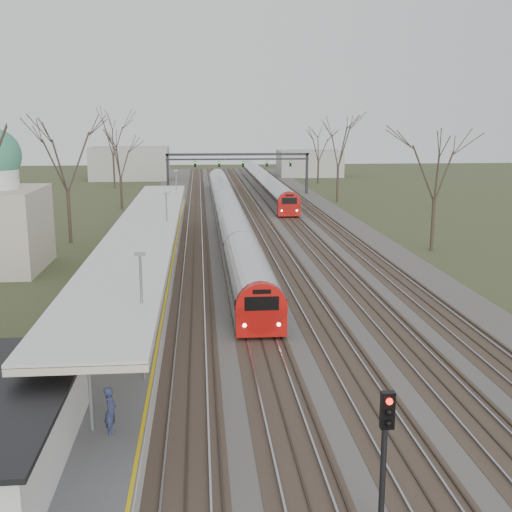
{
  "coord_description": "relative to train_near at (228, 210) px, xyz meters",
  "views": [
    {
      "loc": [
        -5.45,
        -9.56,
        10.89
      ],
      "look_at": [
        -1.78,
        31.96,
        2.0
      ],
      "focal_mm": 45.0,
      "sensor_mm": 36.0,
      "label": 1
    }
  ],
  "objects": [
    {
      "name": "signal_post",
      "position": [
        1.75,
        -52.58,
        1.25
      ],
      "size": [
        0.35,
        0.45,
        4.1
      ],
      "color": "black",
      "rests_on": "ground"
    },
    {
      "name": "track_bed",
      "position": [
        2.76,
        -2.97,
        -1.42
      ],
      "size": [
        24.0,
        160.0,
        0.22
      ],
      "color": "#474442",
      "rests_on": "ground"
    },
    {
      "name": "passenger",
      "position": [
        -5.9,
        -48.25,
        0.32
      ],
      "size": [
        0.42,
        0.61,
        1.6
      ],
      "primitive_type": "imported",
      "rotation": [
        0.0,
        0.0,
        1.51
      ],
      "color": "#2A3353",
      "rests_on": "platform"
    },
    {
      "name": "tree_east_far",
      "position": [
        16.5,
        -15.97,
        5.81
      ],
      "size": [
        5.0,
        5.0,
        10.3
      ],
      "color": "#2D231C",
      "rests_on": "ground"
    },
    {
      "name": "train_near",
      "position": [
        0.0,
        0.0,
        0.0
      ],
      "size": [
        2.62,
        75.21,
        3.05
      ],
      "color": "#ABAEB6",
      "rests_on": "ground"
    },
    {
      "name": "canopy",
      "position": [
        -6.55,
        -24.98,
        2.45
      ],
      "size": [
        4.1,
        50.0,
        3.11
      ],
      "color": "slate",
      "rests_on": "platform"
    },
    {
      "name": "train_far",
      "position": [
        7.0,
        32.66,
        0.0
      ],
      "size": [
        2.62,
        60.21,
        3.05
      ],
      "color": "#ABAEB6",
      "rests_on": "ground"
    },
    {
      "name": "tree_west_far",
      "position": [
        -14.5,
        -9.97,
        6.54
      ],
      "size": [
        5.5,
        5.5,
        11.33
      ],
      "color": "#2D231C",
      "rests_on": "ground"
    },
    {
      "name": "signal_gantry",
      "position": [
        2.79,
        27.02,
        3.43
      ],
      "size": [
        21.0,
        0.59,
        6.08
      ],
      "color": "black",
      "rests_on": "ground"
    },
    {
      "name": "platform",
      "position": [
        -6.55,
        -20.47,
        -0.98
      ],
      "size": [
        3.5,
        69.0,
        1.0
      ],
      "primitive_type": "cube",
      "color": "#9E9B93",
      "rests_on": "ground"
    }
  ]
}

